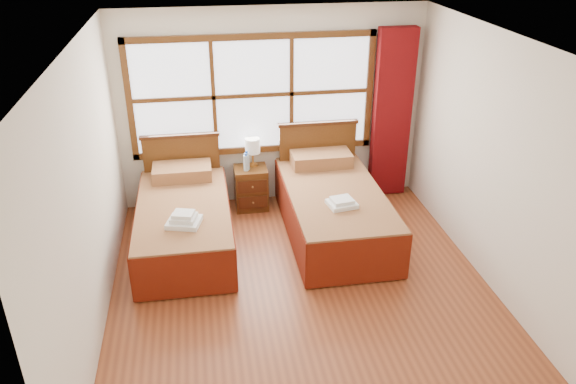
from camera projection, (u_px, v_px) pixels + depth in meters
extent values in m
plane|color=brown|center=(303.00, 292.00, 5.94)|extent=(4.50, 4.50, 0.00)
plane|color=white|center=(307.00, 44.00, 4.77)|extent=(4.50, 4.50, 0.00)
plane|color=silver|center=(272.00, 108.00, 7.34)|extent=(4.00, 0.00, 4.00)
plane|color=silver|center=(87.00, 197.00, 5.06)|extent=(0.00, 4.50, 4.50)
plane|color=silver|center=(499.00, 167.00, 5.65)|extent=(0.00, 4.50, 4.50)
cube|color=white|center=(253.00, 95.00, 7.19)|extent=(3.00, 0.02, 1.40)
cube|color=#532E12|center=(254.00, 149.00, 7.50)|extent=(3.16, 0.06, 0.08)
cube|color=#532E12|center=(251.00, 37.00, 6.84)|extent=(3.16, 0.06, 0.08)
cube|color=#532E12|center=(129.00, 101.00, 6.94)|extent=(0.08, 0.06, 1.56)
cube|color=#532E12|center=(369.00, 90.00, 7.39)|extent=(0.08, 0.06, 1.56)
cube|color=#532E12|center=(214.00, 97.00, 7.09)|extent=(0.05, 0.05, 1.40)
cube|color=#532E12|center=(291.00, 94.00, 7.24)|extent=(0.05, 0.05, 1.40)
cube|color=#532E12|center=(253.00, 95.00, 7.17)|extent=(3.00, 0.05, 0.05)
cube|color=maroon|center=(392.00, 115.00, 7.51)|extent=(0.50, 0.16, 2.30)
cube|color=#401E0D|center=(185.00, 235.00, 6.69)|extent=(0.94, 1.88, 0.31)
cube|color=#641F0E|center=(183.00, 214.00, 6.56)|extent=(1.05, 2.08, 0.26)
cube|color=maroon|center=(139.00, 229.00, 6.55)|extent=(0.03, 2.08, 0.52)
cube|color=maroon|center=(229.00, 222.00, 6.71)|extent=(0.03, 2.08, 0.52)
cube|color=maroon|center=(185.00, 276.00, 5.72)|extent=(1.05, 0.03, 0.52)
cube|color=#641F0E|center=(182.00, 172.00, 7.13)|extent=(0.74, 0.43, 0.16)
cube|color=#532E12|center=(183.00, 173.00, 7.42)|extent=(0.98, 0.06, 1.02)
cube|color=#401E0D|center=(180.00, 136.00, 7.18)|extent=(1.02, 0.08, 0.04)
cube|color=#401E0D|center=(333.00, 222.00, 6.95)|extent=(1.00, 1.99, 0.33)
cube|color=#641F0E|center=(334.00, 201.00, 6.81)|extent=(1.12, 2.21, 0.27)
cube|color=maroon|center=(289.00, 216.00, 6.81)|extent=(0.03, 2.21, 0.55)
cube|color=maroon|center=(377.00, 209.00, 6.97)|extent=(0.03, 2.21, 0.55)
cube|color=maroon|center=(358.00, 262.00, 5.92)|extent=(1.12, 0.03, 0.55)
cube|color=#641F0E|center=(321.00, 158.00, 7.42)|extent=(0.78, 0.46, 0.17)
cube|color=#532E12|center=(317.00, 162.00, 7.67)|extent=(1.04, 0.06, 1.08)
cube|color=#401E0D|center=(318.00, 123.00, 7.42)|extent=(1.08, 0.08, 0.04)
cube|color=#532E12|center=(251.00, 188.00, 7.52)|extent=(0.43, 0.38, 0.57)
cube|color=#401E0D|center=(253.00, 202.00, 7.40)|extent=(0.38, 0.02, 0.17)
cube|color=#401E0D|center=(252.00, 187.00, 7.29)|extent=(0.38, 0.02, 0.17)
sphere|color=#A16F36|center=(253.00, 203.00, 7.38)|extent=(0.03, 0.03, 0.03)
sphere|color=#A16F36|center=(253.00, 187.00, 7.28)|extent=(0.03, 0.03, 0.03)
cube|color=white|center=(184.00, 222.00, 6.09)|extent=(0.42, 0.39, 0.05)
cube|color=white|center=(184.00, 218.00, 6.06)|extent=(0.31, 0.29, 0.05)
cube|color=white|center=(183.00, 214.00, 6.04)|extent=(0.26, 0.24, 0.04)
cube|color=white|center=(342.00, 204.00, 6.40)|extent=(0.35, 0.32, 0.05)
cube|color=white|center=(342.00, 200.00, 6.38)|extent=(0.26, 0.24, 0.04)
cylinder|color=gold|center=(253.00, 165.00, 7.47)|extent=(0.12, 0.12, 0.02)
cylinder|color=gold|center=(253.00, 158.00, 7.43)|extent=(0.03, 0.03, 0.16)
cylinder|color=silver|center=(253.00, 146.00, 7.35)|extent=(0.20, 0.20, 0.20)
cylinder|color=#AAC7DA|center=(247.00, 161.00, 7.31)|extent=(0.07, 0.07, 0.23)
cylinder|color=#1742B0|center=(247.00, 152.00, 7.26)|extent=(0.03, 0.03, 0.03)
cylinder|color=#AAC7DA|center=(246.00, 163.00, 7.28)|extent=(0.06, 0.06, 0.21)
cylinder|color=#1742B0|center=(246.00, 154.00, 7.23)|extent=(0.03, 0.03, 0.03)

